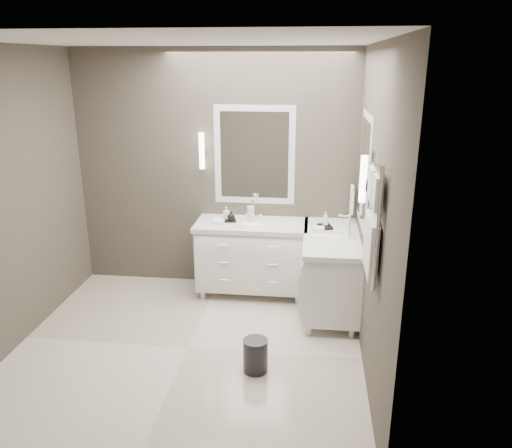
# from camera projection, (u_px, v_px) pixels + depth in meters

# --- Properties ---
(floor) EXTENTS (3.20, 3.00, 0.01)m
(floor) POSITION_uv_depth(u_px,v_px,m) (188.00, 348.00, 4.66)
(floor) COLOR beige
(floor) RESTS_ON ground
(ceiling) EXTENTS (3.20, 3.00, 0.01)m
(ceiling) POSITION_uv_depth(u_px,v_px,m) (173.00, 40.00, 3.82)
(ceiling) COLOR white
(ceiling) RESTS_ON wall_back
(wall_back) EXTENTS (3.20, 0.01, 2.70)m
(wall_back) POSITION_uv_depth(u_px,v_px,m) (215.00, 172.00, 5.66)
(wall_back) COLOR #453F37
(wall_back) RESTS_ON floor
(wall_front) EXTENTS (3.20, 0.01, 2.70)m
(wall_front) POSITION_uv_depth(u_px,v_px,m) (114.00, 284.00, 2.82)
(wall_front) COLOR #453F37
(wall_front) RESTS_ON floor
(wall_left) EXTENTS (0.01, 3.00, 2.70)m
(wall_left) POSITION_uv_depth(u_px,v_px,m) (4.00, 203.00, 4.41)
(wall_left) COLOR #453F37
(wall_left) RESTS_ON floor
(wall_right) EXTENTS (0.01, 3.00, 2.70)m
(wall_right) POSITION_uv_depth(u_px,v_px,m) (374.00, 215.00, 4.06)
(wall_right) COLOR #453F37
(wall_right) RESTS_ON floor
(vanity_back) EXTENTS (1.24, 0.59, 0.97)m
(vanity_back) POSITION_uv_depth(u_px,v_px,m) (252.00, 253.00, 5.62)
(vanity_back) COLOR white
(vanity_back) RESTS_ON floor
(vanity_right) EXTENTS (0.59, 1.24, 0.97)m
(vanity_right) POSITION_uv_depth(u_px,v_px,m) (331.00, 268.00, 5.21)
(vanity_right) COLOR white
(vanity_right) RESTS_ON floor
(mirror_back) EXTENTS (0.90, 0.02, 1.10)m
(mirror_back) POSITION_uv_depth(u_px,v_px,m) (254.00, 155.00, 5.53)
(mirror_back) COLOR white
(mirror_back) RESTS_ON wall_back
(mirror_right) EXTENTS (0.02, 0.90, 1.10)m
(mirror_right) POSITION_uv_depth(u_px,v_px,m) (364.00, 171.00, 4.76)
(mirror_right) COLOR white
(mirror_right) RESTS_ON wall_right
(sconce_back) EXTENTS (0.06, 0.06, 0.40)m
(sconce_back) POSITION_uv_depth(u_px,v_px,m) (202.00, 152.00, 5.52)
(sconce_back) COLOR white
(sconce_back) RESTS_ON wall_back
(sconce_right) EXTENTS (0.06, 0.06, 0.40)m
(sconce_right) POSITION_uv_depth(u_px,v_px,m) (363.00, 180.00, 4.21)
(sconce_right) COLOR white
(sconce_right) RESTS_ON wall_right
(towel_bar_corner) EXTENTS (0.03, 0.22, 0.30)m
(towel_bar_corner) POSITION_uv_depth(u_px,v_px,m) (352.00, 199.00, 5.43)
(towel_bar_corner) COLOR white
(towel_bar_corner) RESTS_ON wall_right
(towel_ladder) EXTENTS (0.06, 0.58, 0.90)m
(towel_ladder) POSITION_uv_depth(u_px,v_px,m) (372.00, 226.00, 3.68)
(towel_ladder) COLOR white
(towel_ladder) RESTS_ON wall_right
(waste_bin) EXTENTS (0.24, 0.24, 0.30)m
(waste_bin) POSITION_uv_depth(u_px,v_px,m) (255.00, 355.00, 4.27)
(waste_bin) COLOR black
(waste_bin) RESTS_ON floor
(amenity_tray_back) EXTENTS (0.18, 0.14, 0.02)m
(amenity_tray_back) POSITION_uv_depth(u_px,v_px,m) (229.00, 220.00, 5.55)
(amenity_tray_back) COLOR black
(amenity_tray_back) RESTS_ON vanity_back
(amenity_tray_right) EXTENTS (0.17, 0.20, 0.03)m
(amenity_tray_right) POSITION_uv_depth(u_px,v_px,m) (325.00, 227.00, 5.33)
(amenity_tray_right) COLOR black
(amenity_tray_right) RESTS_ON vanity_right
(water_bottle) EXTENTS (0.07, 0.07, 0.19)m
(water_bottle) POSITION_uv_depth(u_px,v_px,m) (250.00, 215.00, 5.47)
(water_bottle) COLOR silver
(water_bottle) RESTS_ON vanity_back
(soap_bottle_a) EXTENTS (0.07, 0.07, 0.13)m
(soap_bottle_a) POSITION_uv_depth(u_px,v_px,m) (227.00, 213.00, 5.54)
(soap_bottle_a) COLOR white
(soap_bottle_a) RESTS_ON amenity_tray_back
(soap_bottle_b) EXTENTS (0.11, 0.11, 0.10)m
(soap_bottle_b) POSITION_uv_depth(u_px,v_px,m) (231.00, 216.00, 5.49)
(soap_bottle_b) COLOR black
(soap_bottle_b) RESTS_ON amenity_tray_back
(soap_bottle_c) EXTENTS (0.07, 0.08, 0.15)m
(soap_bottle_c) POSITION_uv_depth(u_px,v_px,m) (325.00, 219.00, 5.30)
(soap_bottle_c) COLOR white
(soap_bottle_c) RESTS_ON amenity_tray_right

